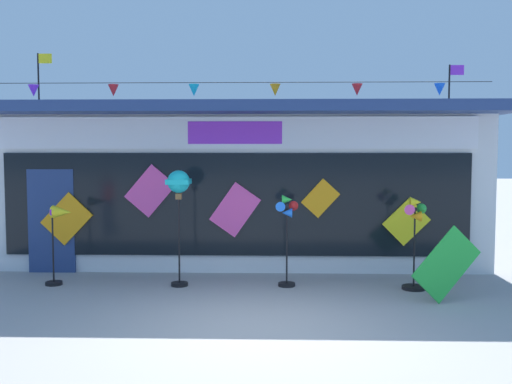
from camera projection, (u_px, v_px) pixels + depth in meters
ground_plane at (260, 327)px, 8.03m from camera, size 80.00×80.00×0.00m
kite_shop_building at (242, 181)px, 13.69m from camera, size 10.27×5.75×4.58m
wind_spinner_far_left at (60, 228)px, 10.43m from camera, size 0.52×0.30×1.40m
wind_spinner_left at (179, 190)px, 10.32m from camera, size 0.40×0.40×2.02m
wind_spinner_center_left at (287, 224)px, 10.30m from camera, size 0.39×0.29×1.60m
wind_spinner_center_right at (415, 233)px, 10.08m from camera, size 0.41×0.40×1.58m
display_kite_on_ground at (446, 264)px, 9.36m from camera, size 1.18×0.40×1.18m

